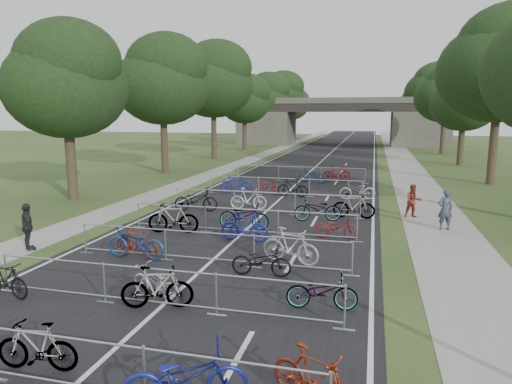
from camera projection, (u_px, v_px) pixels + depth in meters
road at (331, 153)px, 55.78m from camera, size 11.00×140.00×0.01m
sidewalk_right at (399, 155)px, 53.81m from camera, size 3.00×140.00×0.01m
sidewalk_left at (271, 152)px, 57.63m from camera, size 2.00×140.00×0.01m
lane_markings at (331, 153)px, 55.78m from camera, size 0.12×140.00×0.00m
overpass_bridge at (340, 122)px, 69.48m from camera, size 31.00×8.00×7.05m
tree_left_0 at (66, 83)px, 24.97m from camera, size 6.72×6.72×10.25m
tree_left_1 at (163, 82)px, 36.27m from camera, size 7.56×7.56×11.53m
tree_right_1 at (502, 67)px, 30.15m from camera, size 8.18×8.18×12.47m
tree_left_2 at (214, 81)px, 47.58m from camera, size 8.40×8.40×12.81m
tree_right_2 at (466, 101)px, 41.93m from camera, size 6.16×6.16×9.39m
tree_left_3 at (245, 100)px, 59.31m from camera, size 6.72×6.72×10.25m
tree_right_3 at (447, 95)px, 53.21m from camera, size 7.17×7.17×10.93m
tree_left_4 at (266, 97)px, 70.61m from camera, size 7.56×7.56×11.53m
tree_right_4 at (435, 91)px, 64.49m from camera, size 8.18×8.18×12.47m
tree_left_5 at (281, 94)px, 81.92m from camera, size 8.40×8.40×12.81m
tree_right_5 at (425, 106)px, 76.27m from camera, size 6.16×6.16×9.39m
tree_left_6 at (293, 105)px, 93.65m from camera, size 6.72×6.72×10.25m
tree_right_6 at (419, 102)px, 87.55m from camera, size 7.17×7.17×10.93m
barrier_row_0 at (65, 364)px, 7.99m from camera, size 9.70×0.08×1.10m
barrier_row_1 at (159, 288)px, 11.43m from camera, size 9.70×0.08×1.10m
barrier_row_2 at (209, 248)px, 14.86m from camera, size 9.70×0.08×1.10m
barrier_row_3 at (241, 221)px, 18.49m from camera, size 9.70×0.08×1.10m
barrier_row_4 at (264, 203)px, 22.30m from camera, size 9.70×0.08×1.10m
barrier_row_5 at (284, 187)px, 27.07m from camera, size 9.70×0.08×1.10m
barrier_row_6 at (300, 174)px, 32.79m from camera, size 9.70×0.08×1.10m
bike_1 at (37, 347)px, 8.69m from camera, size 1.69×0.68×0.99m
bike_2 at (185, 378)px, 7.56m from camera, size 2.22×1.52×1.11m
bike_3 at (315, 379)px, 7.56m from camera, size 1.79×1.26×1.06m
bike_4 at (5, 280)px, 12.17m from camera, size 1.69×0.72×0.98m
bike_5 at (155, 283)px, 12.04m from camera, size 1.83×1.19×0.91m
bike_6 at (157, 288)px, 11.46m from camera, size 1.90×1.03×1.10m
bike_7 at (322, 292)px, 11.42m from camera, size 1.85×0.84×0.94m
bike_8 at (136, 243)px, 15.38m from camera, size 2.17×0.85×1.12m
bike_9 at (136, 243)px, 15.48m from camera, size 1.80×0.74×1.05m
bike_10 at (261, 261)px, 13.74m from camera, size 1.86×0.75×0.96m
bike_11 at (290, 246)px, 14.83m from camera, size 2.08×1.07×1.20m
bike_12 at (173, 218)px, 18.65m from camera, size 2.17×0.95×1.26m
bike_13 at (244, 216)px, 19.31m from camera, size 2.17×0.76×1.14m
bike_14 at (244, 227)px, 17.51m from camera, size 1.91×0.59×1.14m
bike_15 at (336, 227)px, 17.89m from camera, size 1.74×0.71×0.89m
bike_16 at (196, 200)px, 22.81m from camera, size 2.27×1.19×1.14m
bike_17 at (249, 199)px, 23.18m from camera, size 1.93×0.83×1.13m
bike_18 at (318, 209)px, 20.71m from camera, size 2.23×1.18×1.11m
bike_19 at (354, 206)px, 21.29m from camera, size 1.96×0.61×1.17m
bike_20 at (237, 184)px, 27.87m from camera, size 2.06×1.04×1.19m
bike_21 at (268, 186)px, 27.79m from camera, size 1.81×1.34×0.91m
bike_22 at (293, 188)px, 26.72m from camera, size 1.90×0.73×1.12m
bike_23 at (358, 190)px, 25.91m from camera, size 2.15×1.14×1.07m
bike_26 at (312, 175)px, 32.19m from camera, size 2.06×1.06×1.03m
bike_27 at (337, 173)px, 32.72m from camera, size 2.09×1.08×1.21m
pedestrian_a at (445, 210)px, 19.16m from camera, size 0.72×0.56×1.74m
pedestrian_b at (413, 201)px, 21.43m from camera, size 0.88×0.75×1.57m
pedestrian_c at (28, 227)px, 16.30m from camera, size 1.04×0.95×1.71m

